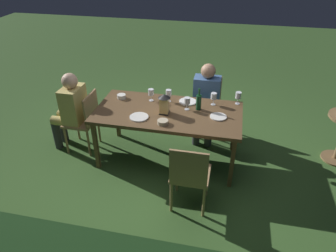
% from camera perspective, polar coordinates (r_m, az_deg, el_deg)
% --- Properties ---
extents(ground_plane, '(16.00, 16.00, 0.00)m').
position_cam_1_polar(ground_plane, '(4.41, -0.00, -5.80)').
color(ground_plane, '#385B28').
extents(dining_table, '(1.87, 0.93, 0.75)m').
position_cam_1_polar(dining_table, '(4.02, -0.00, 2.08)').
color(dining_table, brown).
rests_on(dining_table, ground).
extents(chair_side_left_a, '(0.42, 0.40, 0.87)m').
position_cam_1_polar(chair_side_left_a, '(4.82, 7.09, 4.32)').
color(chair_side_left_a, '#9E7A51').
rests_on(chair_side_left_a, ground).
extents(person_in_blue, '(0.38, 0.47, 1.15)m').
position_cam_1_polar(person_in_blue, '(4.58, 6.95, 4.91)').
color(person_in_blue, '#426699').
rests_on(person_in_blue, ground).
extents(chair_head_far, '(0.40, 0.42, 0.87)m').
position_cam_1_polar(chair_head_far, '(4.49, -14.95, 1.26)').
color(chair_head_far, '#9E7A51').
rests_on(chair_head_far, ground).
extents(person_in_mustard, '(0.48, 0.38, 1.15)m').
position_cam_1_polar(person_in_mustard, '(4.51, -17.45, 3.17)').
color(person_in_mustard, tan).
rests_on(person_in_mustard, ground).
extents(chair_side_right_a, '(0.42, 0.40, 0.87)m').
position_cam_1_polar(chair_side_right_a, '(3.39, 3.97, -8.83)').
color(chair_side_right_a, '#9E7A51').
rests_on(chair_side_right_a, ground).
extents(lantern_centerpiece, '(0.15, 0.15, 0.27)m').
position_cam_1_polar(lantern_centerpiece, '(3.88, -0.67, 4.28)').
color(lantern_centerpiece, black).
rests_on(lantern_centerpiece, dining_table).
extents(green_bottle_on_table, '(0.07, 0.07, 0.29)m').
position_cam_1_polar(green_bottle_on_table, '(4.01, 5.63, 4.44)').
color(green_bottle_on_table, '#144723').
rests_on(green_bottle_on_table, dining_table).
extents(wine_glass_a, '(0.08, 0.08, 0.17)m').
position_cam_1_polar(wine_glass_a, '(4.21, -3.12, 6.10)').
color(wine_glass_a, silver).
rests_on(wine_glass_a, dining_table).
extents(wine_glass_b, '(0.08, 0.08, 0.17)m').
position_cam_1_polar(wine_glass_b, '(3.99, 3.53, 4.54)').
color(wine_glass_b, silver).
rests_on(wine_glass_b, dining_table).
extents(wine_glass_c, '(0.08, 0.08, 0.17)m').
position_cam_1_polar(wine_glass_c, '(4.14, 8.36, 5.33)').
color(wine_glass_c, silver).
rests_on(wine_glass_c, dining_table).
extents(wine_glass_d, '(0.08, 0.08, 0.17)m').
position_cam_1_polar(wine_glass_d, '(4.19, 0.11, 5.97)').
color(wine_glass_d, silver).
rests_on(wine_glass_d, dining_table).
extents(wine_glass_e, '(0.08, 0.08, 0.17)m').
position_cam_1_polar(wine_glass_e, '(4.23, 12.74, 5.40)').
color(wine_glass_e, silver).
rests_on(wine_glass_e, dining_table).
extents(plate_a, '(0.24, 0.24, 0.01)m').
position_cam_1_polar(plate_a, '(4.23, 3.64, 4.49)').
color(plate_a, white).
rests_on(plate_a, dining_table).
extents(plate_b, '(0.23, 0.23, 0.01)m').
position_cam_1_polar(plate_b, '(3.87, -5.32, 1.65)').
color(plate_b, silver).
rests_on(plate_b, dining_table).
extents(plate_c, '(0.21, 0.21, 0.01)m').
position_cam_1_polar(plate_c, '(3.91, 9.18, 1.69)').
color(plate_c, white).
rests_on(plate_c, dining_table).
extents(bowl_olives, '(0.12, 0.12, 0.06)m').
position_cam_1_polar(bowl_olives, '(4.35, -8.51, 5.39)').
color(bowl_olives, silver).
rests_on(bowl_olives, dining_table).
extents(bowl_bread, '(0.13, 0.13, 0.05)m').
position_cam_1_polar(bowl_bread, '(3.71, -0.96, 0.75)').
color(bowl_bread, '#BCAD8E').
rests_on(bowl_bread, dining_table).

